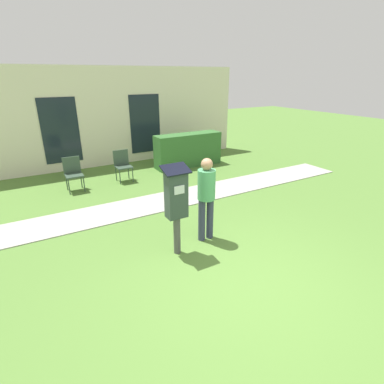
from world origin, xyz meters
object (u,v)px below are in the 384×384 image
parking_meter (176,199)px  outdoor_chair_middle (122,163)px  outdoor_chair_left (73,171)px  person_standing (206,193)px

parking_meter → outdoor_chair_middle: (0.41, 4.23, -0.49)m
parking_meter → outdoor_chair_middle: bearing=84.5°
outdoor_chair_left → person_standing: bearing=-84.9°
outdoor_chair_left → outdoor_chair_middle: (1.39, 0.10, 0.00)m
parking_meter → outdoor_chair_middle: 4.28m
outdoor_chair_left → outdoor_chair_middle: bearing=-13.5°
person_standing → outdoor_chair_left: bearing=123.8°
parking_meter → person_standing: (0.69, 0.16, -0.09)m
parking_meter → outdoor_chair_left: parking_meter is taller
person_standing → outdoor_chair_middle: person_standing is taller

